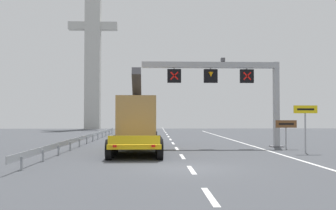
% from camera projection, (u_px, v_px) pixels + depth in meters
% --- Properties ---
extents(ground, '(112.00, 112.00, 0.00)m').
position_uv_depth(ground, '(186.00, 168.00, 16.82)').
color(ground, '#424449').
extents(lane_markings, '(0.20, 67.67, 0.01)m').
position_uv_depth(lane_markings, '(168.00, 137.00, 43.33)').
color(lane_markings, silver).
rests_on(lane_markings, ground).
extents(edge_line_right, '(0.20, 63.00, 0.01)m').
position_uv_depth(edge_line_right, '(254.00, 146.00, 29.03)').
color(edge_line_right, silver).
rests_on(edge_line_right, ground).
extents(overhead_lane_gantry, '(10.65, 0.90, 6.73)m').
position_uv_depth(overhead_lane_gantry, '(229.00, 79.00, 28.69)').
color(overhead_lane_gantry, '#9EA0A5').
rests_on(overhead_lane_gantry, ground).
extents(heavy_haul_truck_yellow, '(3.23, 14.10, 5.30)m').
position_uv_depth(heavy_haul_truck_yellow, '(138.00, 121.00, 27.45)').
color(heavy_haul_truck_yellow, yellow).
rests_on(heavy_haul_truck_yellow, ground).
extents(exit_sign_yellow, '(1.51, 0.15, 3.00)m').
position_uv_depth(exit_sign_yellow, '(305.00, 117.00, 23.87)').
color(exit_sign_yellow, '#9EA0A5').
rests_on(exit_sign_yellow, ground).
extents(tourist_info_sign_brown, '(1.50, 0.15, 2.04)m').
position_uv_depth(tourist_info_sign_brown, '(286.00, 127.00, 26.87)').
color(tourist_info_sign_brown, '#9EA0A5').
rests_on(tourist_info_sign_brown, ground).
extents(guardrail_left, '(0.13, 37.25, 0.76)m').
position_uv_depth(guardrail_left, '(89.00, 136.00, 33.19)').
color(guardrail_left, '#999EA3').
rests_on(guardrail_left, ground).
extents(bridge_pylon_distant, '(9.00, 2.00, 30.85)m').
position_uv_depth(bridge_pylon_distant, '(93.00, 44.00, 70.48)').
color(bridge_pylon_distant, '#B7B7B2').
rests_on(bridge_pylon_distant, ground).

